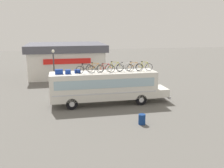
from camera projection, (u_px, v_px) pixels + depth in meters
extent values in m
plane|color=#605E59|center=(104.00, 104.00, 24.56)|extent=(120.00, 120.00, 0.00)
cube|color=silver|center=(104.00, 85.00, 24.15)|extent=(10.07, 2.54, 2.54)
cube|color=silver|center=(159.00, 91.00, 25.49)|extent=(1.30, 2.34, 0.76)
cube|color=#99B7C6|center=(106.00, 84.00, 22.83)|extent=(9.27, 0.04, 0.80)
cube|color=#99B7C6|center=(101.00, 78.00, 25.28)|extent=(9.27, 0.04, 0.80)
cube|color=silver|center=(106.00, 94.00, 23.03)|extent=(9.67, 0.03, 0.12)
cube|color=silver|center=(101.00, 87.00, 25.49)|extent=(9.67, 0.03, 0.12)
cube|color=silver|center=(165.00, 95.00, 25.74)|extent=(0.16, 2.41, 0.24)
cylinder|color=black|center=(141.00, 100.00, 24.06)|extent=(1.05, 0.28, 1.05)
cylinder|color=silver|center=(141.00, 100.00, 24.06)|extent=(0.47, 0.30, 0.47)
cylinder|color=black|center=(134.00, 94.00, 26.21)|extent=(1.05, 0.28, 1.05)
cylinder|color=silver|center=(134.00, 94.00, 26.21)|extent=(0.47, 0.30, 0.47)
cylinder|color=black|center=(72.00, 104.00, 22.74)|extent=(1.05, 0.28, 1.05)
cylinder|color=silver|center=(72.00, 104.00, 22.74)|extent=(0.47, 0.30, 0.47)
cylinder|color=black|center=(71.00, 97.00, 24.89)|extent=(1.05, 0.28, 1.05)
cylinder|color=silver|center=(71.00, 97.00, 24.89)|extent=(0.47, 0.30, 0.47)
cube|color=#193899|center=(59.00, 72.00, 22.76)|extent=(0.71, 0.35, 0.44)
cube|color=#193899|center=(68.00, 72.00, 22.90)|extent=(0.49, 0.42, 0.38)
cube|color=#193899|center=(77.00, 71.00, 23.41)|extent=(0.54, 0.47, 0.31)
torus|color=black|center=(80.00, 70.00, 22.93)|extent=(0.72, 0.04, 0.72)
torus|color=black|center=(92.00, 69.00, 23.14)|extent=(0.72, 0.04, 0.72)
cylinder|color=black|center=(83.00, 67.00, 22.93)|extent=(0.21, 0.04, 0.51)
cylinder|color=black|center=(87.00, 67.00, 23.00)|extent=(0.50, 0.04, 0.49)
cylinder|color=black|center=(86.00, 64.00, 22.93)|extent=(0.65, 0.04, 0.07)
cylinder|color=black|center=(82.00, 70.00, 22.97)|extent=(0.41, 0.03, 0.05)
cylinder|color=black|center=(81.00, 67.00, 22.89)|extent=(0.26, 0.03, 0.53)
cylinder|color=black|center=(91.00, 67.00, 23.07)|extent=(0.23, 0.03, 0.50)
cylinder|color=silver|center=(89.00, 64.00, 22.99)|extent=(0.03, 0.44, 0.03)
ellipsoid|color=black|center=(82.00, 64.00, 22.85)|extent=(0.20, 0.08, 0.06)
torus|color=black|center=(90.00, 68.00, 23.84)|extent=(0.69, 0.04, 0.69)
torus|color=black|center=(101.00, 68.00, 24.05)|extent=(0.69, 0.04, 0.69)
cylinder|color=orange|center=(93.00, 66.00, 23.85)|extent=(0.20, 0.04, 0.49)
cylinder|color=orange|center=(96.00, 66.00, 23.92)|extent=(0.49, 0.04, 0.47)
cylinder|color=orange|center=(95.00, 63.00, 23.85)|extent=(0.63, 0.04, 0.07)
cylinder|color=orange|center=(92.00, 68.00, 23.88)|extent=(0.40, 0.03, 0.05)
cylinder|color=orange|center=(91.00, 66.00, 23.81)|extent=(0.26, 0.03, 0.51)
cylinder|color=orange|center=(100.00, 66.00, 23.98)|extent=(0.22, 0.03, 0.48)
cylinder|color=silver|center=(99.00, 63.00, 23.90)|extent=(0.03, 0.44, 0.03)
ellipsoid|color=black|center=(92.00, 63.00, 23.77)|extent=(0.20, 0.08, 0.06)
torus|color=black|center=(100.00, 69.00, 23.36)|extent=(0.70, 0.04, 0.70)
torus|color=black|center=(111.00, 69.00, 23.57)|extent=(0.70, 0.04, 0.70)
cylinder|color=red|center=(103.00, 66.00, 23.36)|extent=(0.20, 0.04, 0.50)
cylinder|color=red|center=(107.00, 66.00, 23.43)|extent=(0.49, 0.04, 0.48)
cylinder|color=red|center=(106.00, 64.00, 23.36)|extent=(0.63, 0.04, 0.07)
cylinder|color=red|center=(102.00, 69.00, 23.40)|extent=(0.40, 0.03, 0.05)
cylinder|color=red|center=(101.00, 66.00, 23.33)|extent=(0.26, 0.03, 0.52)
cylinder|color=red|center=(110.00, 66.00, 23.50)|extent=(0.22, 0.03, 0.49)
cylinder|color=silver|center=(109.00, 63.00, 23.42)|extent=(0.03, 0.44, 0.03)
ellipsoid|color=black|center=(103.00, 63.00, 23.28)|extent=(0.20, 0.08, 0.06)
torus|color=black|center=(109.00, 68.00, 24.09)|extent=(0.74, 0.04, 0.74)
torus|color=black|center=(120.00, 67.00, 24.31)|extent=(0.74, 0.04, 0.74)
cylinder|color=#B2B20C|center=(113.00, 65.00, 24.10)|extent=(0.21, 0.04, 0.53)
cylinder|color=#B2B20C|center=(116.00, 65.00, 24.17)|extent=(0.51, 0.04, 0.51)
cylinder|color=#B2B20C|center=(115.00, 62.00, 24.09)|extent=(0.66, 0.04, 0.07)
cylinder|color=#B2B20C|center=(111.00, 67.00, 24.13)|extent=(0.42, 0.03, 0.05)
cylinder|color=#B2B20C|center=(110.00, 65.00, 24.06)|extent=(0.27, 0.03, 0.55)
cylinder|color=#B2B20C|center=(119.00, 65.00, 24.24)|extent=(0.23, 0.03, 0.52)
cylinder|color=silver|center=(118.00, 62.00, 24.15)|extent=(0.03, 0.44, 0.03)
ellipsoid|color=black|center=(112.00, 62.00, 24.01)|extent=(0.20, 0.08, 0.06)
torus|color=black|center=(120.00, 68.00, 23.92)|extent=(0.69, 0.04, 0.69)
torus|color=black|center=(130.00, 68.00, 24.13)|extent=(0.69, 0.04, 0.69)
cylinder|color=white|center=(123.00, 65.00, 23.92)|extent=(0.20, 0.04, 0.50)
cylinder|color=white|center=(126.00, 65.00, 23.99)|extent=(0.48, 0.04, 0.48)
cylinder|color=white|center=(125.00, 63.00, 23.92)|extent=(0.62, 0.04, 0.07)
cylinder|color=white|center=(122.00, 68.00, 23.96)|extent=(0.39, 0.03, 0.05)
cylinder|color=white|center=(121.00, 66.00, 23.89)|extent=(0.25, 0.03, 0.52)
cylinder|color=white|center=(129.00, 65.00, 24.06)|extent=(0.22, 0.03, 0.48)
cylinder|color=silver|center=(128.00, 63.00, 23.97)|extent=(0.03, 0.44, 0.03)
ellipsoid|color=black|center=(122.00, 62.00, 23.84)|extent=(0.20, 0.08, 0.06)
torus|color=black|center=(128.00, 67.00, 24.46)|extent=(0.68, 0.04, 0.68)
torus|color=black|center=(139.00, 67.00, 24.68)|extent=(0.68, 0.04, 0.68)
cylinder|color=orange|center=(132.00, 65.00, 24.47)|extent=(0.21, 0.04, 0.49)
cylinder|color=orange|center=(135.00, 65.00, 24.54)|extent=(0.50, 0.04, 0.47)
cylinder|color=orange|center=(134.00, 62.00, 24.47)|extent=(0.64, 0.04, 0.07)
cylinder|color=orange|center=(130.00, 67.00, 24.50)|extent=(0.41, 0.03, 0.05)
cylinder|color=orange|center=(129.00, 65.00, 24.43)|extent=(0.26, 0.03, 0.51)
cylinder|color=orange|center=(138.00, 65.00, 24.61)|extent=(0.22, 0.03, 0.48)
cylinder|color=silver|center=(137.00, 62.00, 24.52)|extent=(0.03, 0.44, 0.03)
ellipsoid|color=black|center=(131.00, 62.00, 24.39)|extent=(0.20, 0.08, 0.06)
torus|color=black|center=(139.00, 67.00, 24.22)|extent=(0.73, 0.04, 0.73)
torus|color=black|center=(149.00, 67.00, 24.41)|extent=(0.73, 0.04, 0.73)
cylinder|color=#B2B20C|center=(142.00, 65.00, 24.22)|extent=(0.19, 0.04, 0.52)
cylinder|color=#B2B20C|center=(145.00, 65.00, 24.28)|extent=(0.45, 0.04, 0.50)
cylinder|color=#B2B20C|center=(145.00, 62.00, 24.21)|extent=(0.58, 0.04, 0.07)
cylinder|color=#B2B20C|center=(141.00, 67.00, 24.25)|extent=(0.37, 0.03, 0.05)
cylinder|color=#B2B20C|center=(141.00, 65.00, 24.18)|extent=(0.24, 0.03, 0.54)
cylinder|color=#B2B20C|center=(148.00, 65.00, 24.34)|extent=(0.20, 0.03, 0.51)
cylinder|color=silver|center=(147.00, 62.00, 24.26)|extent=(0.03, 0.44, 0.03)
ellipsoid|color=black|center=(142.00, 62.00, 24.13)|extent=(0.20, 0.08, 0.06)
cube|color=silver|center=(66.00, 63.00, 38.87)|extent=(10.62, 9.12, 3.80)
cube|color=#4C4C56|center=(66.00, 47.00, 38.33)|extent=(11.47, 9.85, 1.02)
cube|color=red|center=(67.00, 61.00, 34.23)|extent=(6.37, 0.16, 0.70)
cylinder|color=navy|center=(142.00, 119.00, 19.32)|extent=(0.54, 0.54, 0.80)
cylinder|color=#38383D|center=(54.00, 72.00, 28.59)|extent=(0.14, 0.14, 4.56)
sphere|color=#F2EDCC|center=(53.00, 51.00, 28.06)|extent=(0.34, 0.34, 0.34)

